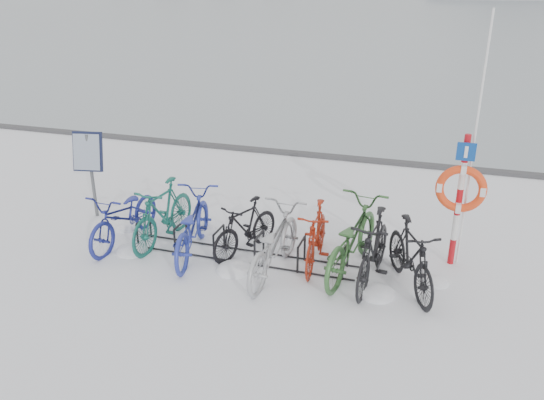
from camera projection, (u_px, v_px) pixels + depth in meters
ground at (239, 256)px, 8.94m from camera, size 900.00×900.00×0.00m
ice_sheet at (443, 4)px, 145.77m from camera, size 400.00×298.00×0.02m
quay_edge at (319, 156)px, 14.13m from camera, size 400.00×0.25×0.10m
bike_rack at (239, 247)px, 8.87m from camera, size 4.00×0.48×0.46m
info_board at (88, 157)px, 10.06m from camera, size 0.60×0.32×1.71m
lifebuoy_station at (461, 189)px, 8.18m from camera, size 0.76×0.22×3.96m
bike_0 at (125, 214)px, 9.31m from camera, size 0.76×1.99×1.03m
bike_1 at (163, 212)px, 9.29m from camera, size 0.67×1.92×1.13m
bike_2 at (191, 223)px, 8.88m from camera, size 1.12×2.17×1.09m
bike_3 at (245, 225)px, 8.96m from camera, size 0.99×1.65×0.96m
bike_4 at (273, 242)px, 8.25m from camera, size 0.83×2.10×1.08m
bike_5 at (316, 234)px, 8.57m from camera, size 0.58×1.73×1.03m
bike_6 at (352, 236)px, 8.34m from camera, size 1.12×2.31×1.16m
bike_7 at (374, 247)px, 8.01m from camera, size 0.71×1.93×1.13m
bike_8 at (411, 255)px, 7.85m from camera, size 1.21×1.84×1.08m
snow_drifts at (249, 260)px, 8.81m from camera, size 6.05×1.80×0.21m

